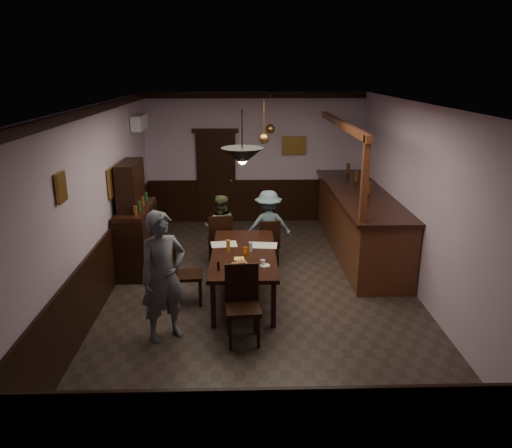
{
  "coord_description": "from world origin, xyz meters",
  "views": [
    {
      "loc": [
        -0.3,
        -7.47,
        3.52
      ],
      "look_at": [
        -0.08,
        0.06,
        1.15
      ],
      "focal_mm": 35.0,
      "sensor_mm": 36.0,
      "label": 1
    }
  ],
  "objects_px": {
    "person_seated_right": "(268,226)",
    "bar_counter": "(357,218)",
    "soda_can": "(246,251)",
    "person_seated_left": "(220,228)",
    "pendant_brass_mid": "(264,138)",
    "pendant_iron": "(242,156)",
    "chair_near": "(243,300)",
    "person_standing": "(163,276)",
    "pendant_brass_far": "(270,129)",
    "chair_far_left": "(220,238)",
    "chair_side": "(183,271)",
    "dining_table": "(244,256)",
    "chair_far_right": "(269,241)",
    "coffee_cup": "(263,262)",
    "sideboard": "(136,227)"
  },
  "relations": [
    {
      "from": "person_seated_left",
      "to": "coffee_cup",
      "type": "relative_size",
      "value": 16.09
    },
    {
      "from": "chair_near",
      "to": "soda_can",
      "type": "bearing_deg",
      "value": 82.9
    },
    {
      "from": "chair_far_left",
      "to": "person_seated_left",
      "type": "height_order",
      "value": "person_seated_left"
    },
    {
      "from": "soda_can",
      "to": "person_seated_left",
      "type": "bearing_deg",
      "value": 105.63
    },
    {
      "from": "person_seated_left",
      "to": "pendant_brass_mid",
      "type": "height_order",
      "value": "pendant_brass_mid"
    },
    {
      "from": "coffee_cup",
      "to": "pendant_brass_mid",
      "type": "bearing_deg",
      "value": 87.93
    },
    {
      "from": "chair_far_right",
      "to": "chair_side",
      "type": "xyz_separation_m",
      "value": [
        -1.4,
        -1.47,
        0.04
      ]
    },
    {
      "from": "dining_table",
      "to": "person_seated_left",
      "type": "height_order",
      "value": "person_seated_left"
    },
    {
      "from": "chair_side",
      "to": "person_standing",
      "type": "distance_m",
      "value": 1.11
    },
    {
      "from": "dining_table",
      "to": "chair_far_right",
      "type": "height_order",
      "value": "chair_far_right"
    },
    {
      "from": "pendant_iron",
      "to": "bar_counter",
      "type": "bearing_deg",
      "value": 52.06
    },
    {
      "from": "bar_counter",
      "to": "pendant_brass_far",
      "type": "height_order",
      "value": "pendant_brass_far"
    },
    {
      "from": "chair_near",
      "to": "chair_side",
      "type": "height_order",
      "value": "chair_near"
    },
    {
      "from": "coffee_cup",
      "to": "pendant_iron",
      "type": "height_order",
      "value": "pendant_iron"
    },
    {
      "from": "pendant_iron",
      "to": "pendant_brass_far",
      "type": "distance_m",
      "value": 3.98
    },
    {
      "from": "pendant_brass_far",
      "to": "pendant_brass_mid",
      "type": "bearing_deg",
      "value": -97.94
    },
    {
      "from": "chair_near",
      "to": "bar_counter",
      "type": "xyz_separation_m",
      "value": [
        2.3,
        3.45,
        0.08
      ]
    },
    {
      "from": "person_standing",
      "to": "pendant_brass_far",
      "type": "relative_size",
      "value": 2.2
    },
    {
      "from": "chair_near",
      "to": "person_seated_right",
      "type": "xyz_separation_m",
      "value": [
        0.49,
        2.86,
        0.11
      ]
    },
    {
      "from": "chair_near",
      "to": "bar_counter",
      "type": "height_order",
      "value": "bar_counter"
    },
    {
      "from": "chair_side",
      "to": "sideboard",
      "type": "relative_size",
      "value": 0.49
    },
    {
      "from": "pendant_iron",
      "to": "chair_side",
      "type": "bearing_deg",
      "value": 146.8
    },
    {
      "from": "pendant_brass_mid",
      "to": "bar_counter",
      "type": "bearing_deg",
      "value": 12.82
    },
    {
      "from": "person_seated_right",
      "to": "pendant_brass_far",
      "type": "height_order",
      "value": "pendant_brass_far"
    },
    {
      "from": "soda_can",
      "to": "pendant_brass_far",
      "type": "height_order",
      "value": "pendant_brass_far"
    },
    {
      "from": "chair_far_left",
      "to": "bar_counter",
      "type": "distance_m",
      "value": 2.83
    },
    {
      "from": "person_seated_right",
      "to": "pendant_brass_far",
      "type": "relative_size",
      "value": 1.68
    },
    {
      "from": "chair_near",
      "to": "chair_side",
      "type": "relative_size",
      "value": 1.08
    },
    {
      "from": "person_seated_left",
      "to": "pendant_brass_far",
      "type": "bearing_deg",
      "value": -119.02
    },
    {
      "from": "pendant_iron",
      "to": "chair_near",
      "type": "bearing_deg",
      "value": -91.5
    },
    {
      "from": "chair_side",
      "to": "sideboard",
      "type": "height_order",
      "value": "sideboard"
    },
    {
      "from": "bar_counter",
      "to": "chair_near",
      "type": "bearing_deg",
      "value": -123.71
    },
    {
      "from": "sideboard",
      "to": "pendant_iron",
      "type": "height_order",
      "value": "pendant_iron"
    },
    {
      "from": "chair_near",
      "to": "pendant_iron",
      "type": "height_order",
      "value": "pendant_iron"
    },
    {
      "from": "pendant_brass_mid",
      "to": "pendant_brass_far",
      "type": "bearing_deg",
      "value": 82.06
    },
    {
      "from": "person_seated_left",
      "to": "sideboard",
      "type": "relative_size",
      "value": 0.65
    },
    {
      "from": "coffee_cup",
      "to": "soda_can",
      "type": "xyz_separation_m",
      "value": [
        -0.25,
        0.45,
        0.01
      ]
    },
    {
      "from": "person_seated_right",
      "to": "bar_counter",
      "type": "xyz_separation_m",
      "value": [
        1.81,
        0.59,
        -0.04
      ]
    },
    {
      "from": "chair_far_left",
      "to": "sideboard",
      "type": "distance_m",
      "value": 1.53
    },
    {
      "from": "dining_table",
      "to": "bar_counter",
      "type": "height_order",
      "value": "bar_counter"
    },
    {
      "from": "bar_counter",
      "to": "person_seated_right",
      "type": "bearing_deg",
      "value": -162.06
    },
    {
      "from": "chair_far_right",
      "to": "person_seated_right",
      "type": "xyz_separation_m",
      "value": [
        -0.0,
        0.27,
        0.19
      ]
    },
    {
      "from": "pendant_brass_mid",
      "to": "chair_far_left",
      "type": "bearing_deg",
      "value": -152.15
    },
    {
      "from": "dining_table",
      "to": "chair_far_left",
      "type": "bearing_deg",
      "value": 108.34
    },
    {
      "from": "person_seated_right",
      "to": "soda_can",
      "type": "relative_size",
      "value": 11.35
    },
    {
      "from": "bar_counter",
      "to": "pendant_iron",
      "type": "height_order",
      "value": "pendant_iron"
    },
    {
      "from": "chair_near",
      "to": "sideboard",
      "type": "bearing_deg",
      "value": 122.15
    },
    {
      "from": "pendant_brass_mid",
      "to": "pendant_iron",
      "type": "bearing_deg",
      "value": -98.92
    },
    {
      "from": "chair_far_left",
      "to": "chair_far_right",
      "type": "distance_m",
      "value": 0.89
    },
    {
      "from": "dining_table",
      "to": "pendant_brass_mid",
      "type": "relative_size",
      "value": 2.73
    }
  ]
}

